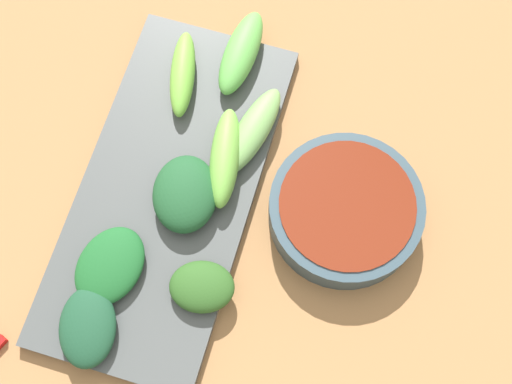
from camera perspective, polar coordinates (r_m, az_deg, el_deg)
The scene contains 11 objects.
tabletop at distance 0.66m, azimuth -1.50°, elevation 0.17°, with size 2.10×2.10×0.02m, color #A27145.
sauce_bowl at distance 0.63m, azimuth 7.52°, elevation -1.07°, with size 0.14×0.14×0.04m.
serving_plate at distance 0.65m, azimuth -7.29°, elevation 0.10°, with size 0.16×0.34×0.01m, color #494C4C.
broccoli_stalk_0 at distance 0.68m, azimuth -1.25°, elevation 11.44°, with size 0.03×0.09×0.03m, color #61B44D.
broccoli_stalk_1 at distance 0.68m, azimuth -6.09°, elevation 9.69°, with size 0.02×0.09×0.02m, color #73BA40.
broccoli_leafy_2 at distance 0.62m, azimuth -13.76°, elevation -10.80°, with size 0.05×0.07×0.02m, color #1B472D.
broccoli_stalk_3 at distance 0.63m, azimuth -2.59°, elevation 2.86°, with size 0.03×0.10×0.03m, color #75BC47.
broccoli_leafy_4 at distance 0.61m, azimuth -4.83°, elevation -7.72°, with size 0.06×0.05×0.02m, color #2D5921.
broccoli_leafy_5 at distance 0.62m, azimuth -5.88°, elevation -0.16°, with size 0.06×0.07×0.03m, color #1E502A.
broccoli_leafy_6 at distance 0.62m, azimuth -11.99°, elevation -5.99°, with size 0.06×0.07×0.02m, color #1B5B27.
broccoli_stalk_7 at distance 0.65m, azimuth -0.26°, elevation 5.09°, with size 0.03×0.10×0.02m, color #77AA5A.
Camera 1 is at (-0.08, 0.20, 0.64)m, focal length 48.36 mm.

